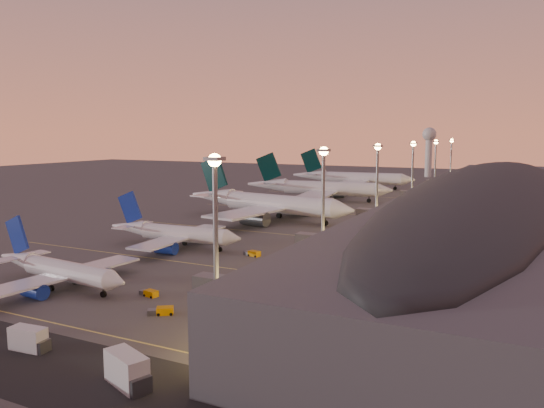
{
  "coord_description": "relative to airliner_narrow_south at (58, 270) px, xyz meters",
  "views": [
    {
      "loc": [
        74.08,
        -99.23,
        28.51
      ],
      "look_at": [
        2.0,
        45.0,
        7.0
      ],
      "focal_mm": 35.0,
      "sensor_mm": 36.0,
      "label": 1
    }
  ],
  "objects": [
    {
      "name": "ground",
      "position": [
        4.81,
        30.84,
        -3.26
      ],
      "size": [
        700.0,
        700.0,
        0.0
      ],
      "primitive_type": "plane",
      "color": "#474542"
    },
    {
      "name": "airliner_narrow_south",
      "position": [
        0.0,
        0.0,
        0.0
      ],
      "size": [
        35.32,
        31.68,
        12.61
      ],
      "rotation": [
        0.0,
        0.0,
        -0.09
      ],
      "color": "silver",
      "rests_on": "ground"
    },
    {
      "name": "airliner_narrow_north",
      "position": [
        -2.11,
        38.03,
        0.29
      ],
      "size": [
        38.38,
        34.27,
        13.73
      ],
      "rotation": [
        0.0,
        0.0,
        0.04
      ],
      "color": "silver",
      "rests_on": "ground"
    },
    {
      "name": "airliner_wide_near",
      "position": [
        -1.33,
        87.61,
        2.14
      ],
      "size": [
        65.42,
        60.2,
        20.95
      ],
      "rotation": [
        0.0,
        0.0,
        -0.15
      ],
      "color": "silver",
      "rests_on": "ground"
    },
    {
      "name": "airliner_wide_mid",
      "position": [
        -4.49,
        142.1,
        1.99
      ],
      "size": [
        63.71,
        58.53,
        20.39
      ],
      "rotation": [
        0.0,
        0.0,
        0.13
      ],
      "color": "silver",
      "rests_on": "ground"
    },
    {
      "name": "airliner_wide_far",
      "position": [
        -7.06,
        197.29,
        2.06
      ],
      "size": [
        64.58,
        59.07,
        20.66
      ],
      "rotation": [
        0.0,
        0.0,
        0.09
      ],
      "color": "silver",
      "rests_on": "ground"
    },
    {
      "name": "terminal_building",
      "position": [
        66.65,
        103.31,
        5.52
      ],
      "size": [
        56.35,
        255.0,
        17.46
      ],
      "color": "#49494E",
      "rests_on": "ground"
    },
    {
      "name": "light_masts",
      "position": [
        40.81,
        95.84,
        14.3
      ],
      "size": [
        2.2,
        217.2,
        25.9
      ],
      "color": "gray",
      "rests_on": "ground"
    },
    {
      "name": "radar_tower",
      "position": [
        14.81,
        290.84,
        18.61
      ],
      "size": [
        9.0,
        9.0,
        32.5
      ],
      "color": "silver",
      "rests_on": "ground"
    },
    {
      "name": "lane_markings",
      "position": [
        4.81,
        70.84,
        -3.25
      ],
      "size": [
        90.0,
        180.36,
        0.0
      ],
      "color": "#D8C659",
      "rests_on": "ground"
    },
    {
      "name": "baggage_tug_a",
      "position": [
        18.96,
        2.97,
        -2.75
      ],
      "size": [
        3.91,
        2.12,
        1.11
      ],
      "rotation": [
        0.0,
        0.0,
        -0.18
      ],
      "color": "#D88A00",
      "rests_on": "ground"
    },
    {
      "name": "baggage_tug_b",
      "position": [
        27.01,
        -3.74,
        -2.71
      ],
      "size": [
        4.21,
        3.52,
        1.2
      ],
      "rotation": [
        0.0,
        0.0,
        0.58
      ],
      "color": "#D88A00",
      "rests_on": "ground"
    },
    {
      "name": "baggage_tug_c",
      "position": [
        20.45,
        38.33,
        -2.7
      ],
      "size": [
        4.38,
        2.46,
        1.23
      ],
      "rotation": [
        0.0,
        0.0,
        -0.2
      ],
      "color": "#D88A00",
      "rests_on": "ground"
    },
    {
      "name": "catering_truck_a",
      "position": [
        20.21,
        -22.72,
        -1.82
      ],
      "size": [
        5.65,
        2.63,
        3.08
      ],
      "rotation": [
        0.0,
        0.0,
        0.09
      ],
      "color": "silver",
      "rests_on": "ground"
    },
    {
      "name": "catering_truck_b",
      "position": [
        38.84,
        -24.74,
        -1.49
      ],
      "size": [
        7.2,
        4.82,
        3.78
      ],
      "rotation": [
        0.0,
        0.0,
        -0.37
      ],
      "color": "silver",
      "rests_on": "ground"
    },
    {
      "name": "baggage_tug_d",
      "position": [
        37.71,
        8.93,
        -2.82
      ],
      "size": [
        2.58,
        3.41,
        0.95
      ],
      "rotation": [
        0.0,
        0.0,
        -1.1
      ],
      "color": "#D88A00",
      "rests_on": "ground"
    }
  ]
}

